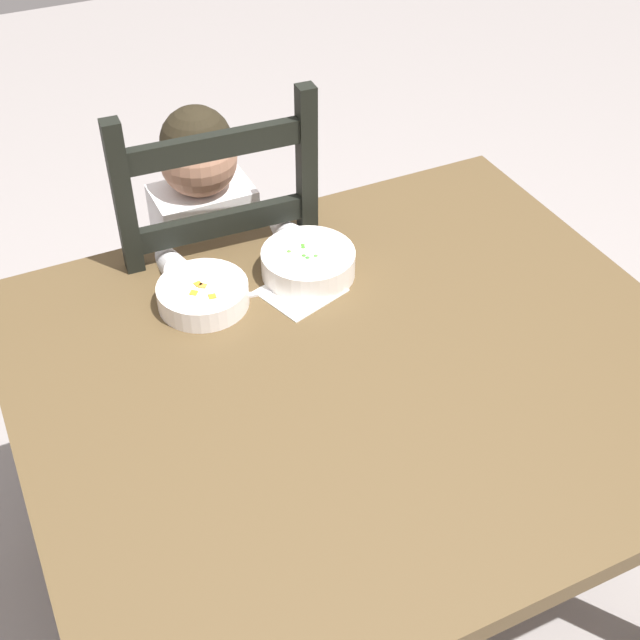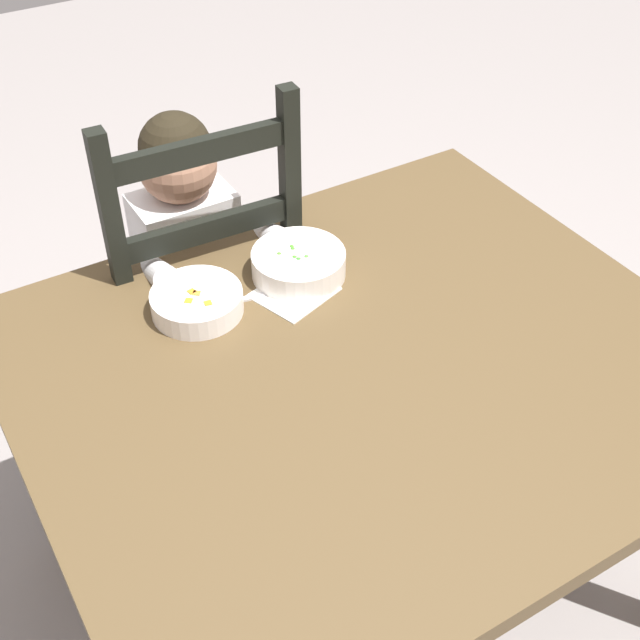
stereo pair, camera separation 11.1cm
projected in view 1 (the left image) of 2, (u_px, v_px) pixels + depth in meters
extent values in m
plane|color=gray|center=(353.00, 581.00, 1.98)|extent=(8.00, 8.00, 0.00)
cube|color=brown|center=(362.00, 369.00, 1.53)|extent=(1.22, 1.05, 0.04)
cylinder|color=brown|center=(54.00, 428.00, 1.89)|extent=(0.07, 0.07, 0.67)
cylinder|color=brown|center=(457.00, 299.00, 2.24)|extent=(0.07, 0.07, 0.67)
cube|color=black|center=(210.00, 297.00, 2.09)|extent=(0.44, 0.44, 0.02)
cube|color=black|center=(260.00, 302.00, 2.43)|extent=(0.04, 0.04, 0.42)
cube|color=black|center=(130.00, 335.00, 2.32)|extent=(0.04, 0.04, 0.42)
cube|color=black|center=(309.00, 389.00, 2.16)|extent=(0.04, 0.04, 0.42)
cube|color=black|center=(165.00, 431.00, 2.05)|extent=(0.04, 0.04, 0.42)
cube|color=black|center=(307.00, 216.00, 1.81)|extent=(0.04, 0.04, 0.60)
cube|color=black|center=(133.00, 255.00, 1.70)|extent=(0.04, 0.04, 0.60)
cube|color=black|center=(215.00, 146.00, 1.62)|extent=(0.36, 0.04, 0.05)
cube|color=black|center=(222.00, 223.00, 1.74)|extent=(0.36, 0.04, 0.05)
cube|color=white|center=(208.00, 248.00, 1.96)|extent=(0.22, 0.14, 0.32)
sphere|color=#AA775C|center=(198.00, 158.00, 1.81)|extent=(0.17, 0.17, 0.17)
sphere|color=black|center=(196.00, 142.00, 1.78)|extent=(0.16, 0.16, 0.16)
cylinder|color=#3F4C72|center=(216.00, 402.00, 2.11)|extent=(0.07, 0.07, 0.44)
cylinder|color=#3F4C72|center=(257.00, 389.00, 2.15)|extent=(0.07, 0.07, 0.44)
cylinder|color=white|center=(163.00, 257.00, 1.80)|extent=(0.06, 0.24, 0.13)
cylinder|color=white|center=(275.00, 227.00, 1.88)|extent=(0.06, 0.24, 0.13)
cylinder|color=white|center=(308.00, 263.00, 1.69)|extent=(0.19, 0.19, 0.05)
cylinder|color=white|center=(308.00, 272.00, 1.71)|extent=(0.09, 0.09, 0.01)
cylinder|color=#428F2D|center=(308.00, 260.00, 1.69)|extent=(0.16, 0.16, 0.03)
sphere|color=#3F8A28|center=(304.00, 257.00, 1.67)|extent=(0.01, 0.01, 0.01)
sphere|color=#4B832D|center=(289.00, 253.00, 1.68)|extent=(0.01, 0.01, 0.01)
sphere|color=#38842E|center=(307.00, 259.00, 1.66)|extent=(0.01, 0.01, 0.01)
sphere|color=#3F8B28|center=(303.00, 249.00, 1.69)|extent=(0.01, 0.01, 0.01)
sphere|color=#4B9B35|center=(316.00, 257.00, 1.67)|extent=(0.01, 0.01, 0.01)
sphere|color=#448F27|center=(303.00, 246.00, 1.70)|extent=(0.01, 0.01, 0.01)
cylinder|color=white|center=(203.00, 295.00, 1.62)|extent=(0.18, 0.18, 0.05)
cylinder|color=white|center=(204.00, 302.00, 1.63)|extent=(0.08, 0.08, 0.01)
cylinder|color=orange|center=(203.00, 292.00, 1.62)|extent=(0.14, 0.14, 0.02)
cube|color=orange|center=(198.00, 286.00, 1.61)|extent=(0.02, 0.02, 0.01)
cube|color=orange|center=(194.00, 294.00, 1.59)|extent=(0.02, 0.02, 0.01)
cube|color=orange|center=(212.00, 298.00, 1.58)|extent=(0.02, 0.02, 0.01)
cube|color=orange|center=(203.00, 287.00, 1.61)|extent=(0.02, 0.02, 0.01)
cube|color=silver|center=(263.00, 293.00, 1.66)|extent=(0.10, 0.03, 0.00)
ellipsoid|color=silver|center=(229.00, 297.00, 1.64)|extent=(0.05, 0.04, 0.01)
cube|color=white|center=(301.00, 291.00, 1.66)|extent=(0.18, 0.17, 0.00)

